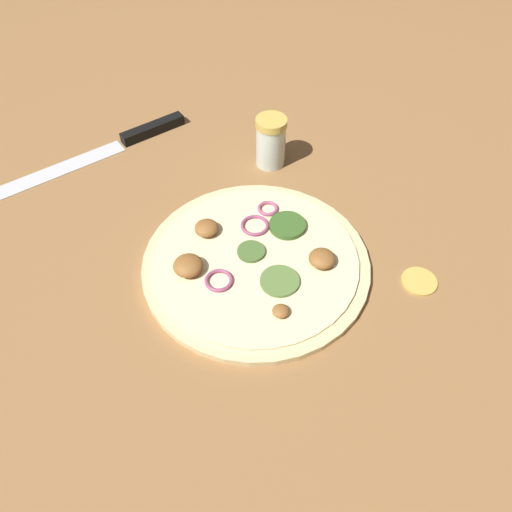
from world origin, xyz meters
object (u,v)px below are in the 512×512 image
pizza (256,261)px  loose_cap (419,281)px  knife (125,141)px  spice_jar (271,142)px

pizza → loose_cap: size_ratio=6.49×
pizza → knife: pizza is taller
pizza → spice_jar: (-0.18, 0.13, 0.03)m
knife → loose_cap: 0.54m
knife → spice_jar: bearing=132.4°
knife → loose_cap: knife is taller
pizza → knife: (-0.35, -0.05, -0.00)m
pizza → loose_cap: pizza is taller
spice_jar → loose_cap: spice_jar is taller
spice_jar → knife: bearing=-132.5°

